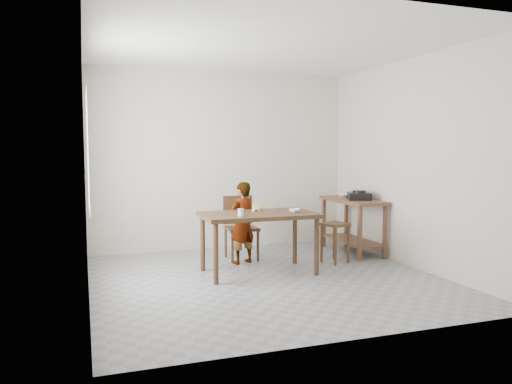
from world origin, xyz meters
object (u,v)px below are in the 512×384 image
object	(u,v)px
stool	(335,243)
dining_table	(259,243)
dining_chair	(241,228)
child	(242,223)
prep_counter	(352,226)

from	to	relation	value
stool	dining_table	bearing A→B (deg)	-170.34
dining_table	stool	xyz separation A→B (m)	(1.16, 0.20, -0.10)
dining_chair	stool	size ratio (longest dim) A/B	1.61
dining_table	stool	distance (m)	1.18
dining_chair	child	bearing A→B (deg)	-104.20
prep_counter	child	distance (m)	1.76
dining_table	dining_chair	bearing A→B (deg)	87.63
prep_counter	dining_table	bearing A→B (deg)	-157.85
dining_chair	stool	bearing A→B (deg)	-27.35
child	dining_chair	world-z (taller)	child
child	dining_chair	distance (m)	0.28
prep_counter	dining_chair	distance (m)	1.69
prep_counter	stool	size ratio (longest dim) A/B	2.22
stool	prep_counter	bearing A→B (deg)	41.98
dining_chair	dining_table	bearing A→B (deg)	-91.11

